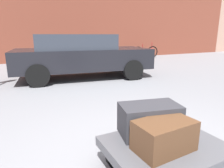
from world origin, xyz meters
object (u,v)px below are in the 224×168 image
at_px(bollard_kerb_far, 140,55).
at_px(duffel_bag_charcoal_rear_right, 149,119).
at_px(duffel_bag_brown_center, 164,136).
at_px(parked_car, 81,55).
at_px(bollard_kerb_mid, 117,56).
at_px(bollard_kerb_near, 90,57).
at_px(bicycle_leaning, 145,52).
at_px(luggage_cart, 165,150).

bearing_deg(bollard_kerb_far, duffel_bag_charcoal_rear_right, -123.68).
xyz_separation_m(duffel_bag_brown_center, parked_car, (0.83, 5.01, 0.27)).
bearing_deg(bollard_kerb_mid, bollard_kerb_near, 180.00).
bearing_deg(bollard_kerb_near, bicycle_leaning, 15.37).
distance_m(parked_car, bollard_kerb_far, 4.96).
bearing_deg(bollard_kerb_near, parked_car, -115.67).
xyz_separation_m(luggage_cart, bollard_kerb_near, (2.02, 7.62, 0.09)).
bearing_deg(bollard_kerb_far, duffel_bag_brown_center, -122.92).
relative_size(duffel_bag_charcoal_rear_right, bicycle_leaning, 0.36).
bearing_deg(duffel_bag_brown_center, bicycle_leaning, 52.56).
bearing_deg(bollard_kerb_near, luggage_cart, -104.88).
distance_m(luggage_cart, bollard_kerb_near, 7.88).
distance_m(parked_car, bicycle_leaning, 6.55).
bearing_deg(duffel_bag_charcoal_rear_right, bollard_kerb_near, 87.63).
bearing_deg(duffel_bag_brown_center, duffel_bag_charcoal_rear_right, 75.57).
bearing_deg(luggage_cart, bollard_kerb_mid, 65.22).
bearing_deg(duffel_bag_brown_center, luggage_cart, 37.73).
relative_size(parked_car, bollard_kerb_near, 6.24).
xyz_separation_m(duffel_bag_brown_center, bollard_kerb_mid, (3.60, 7.69, -0.12)).
bearing_deg(bollard_kerb_near, duffel_bag_charcoal_rear_right, -105.51).
height_order(luggage_cart, duffel_bag_brown_center, duffel_bag_brown_center).
xyz_separation_m(luggage_cart, bollard_kerb_mid, (3.52, 7.62, 0.09)).
bearing_deg(duffel_bag_brown_center, parked_car, 78.15).
relative_size(duffel_bag_brown_center, parked_car, 0.12).
bearing_deg(bollard_kerb_near, bollard_kerb_mid, 0.00).
distance_m(bicycle_leaning, bollard_kerb_near, 4.19).
distance_m(duffel_bag_brown_center, bollard_kerb_near, 7.98).
bearing_deg(duffel_bag_charcoal_rear_right, luggage_cart, -71.71).
bearing_deg(bollard_kerb_mid, duffel_bag_charcoal_rear_right, -115.63).
distance_m(duffel_bag_charcoal_rear_right, bollard_kerb_near, 7.65).
relative_size(luggage_cart, bollard_kerb_far, 1.59).
bearing_deg(bollard_kerb_mid, bicycle_leaning, 23.56).
height_order(duffel_bag_brown_center, bollard_kerb_near, bollard_kerb_near).
bearing_deg(luggage_cart, bollard_kerb_far, 57.29).
distance_m(luggage_cart, bicycle_leaning, 10.62).
bearing_deg(parked_car, luggage_cart, -98.49).
height_order(duffel_bag_charcoal_rear_right, bicycle_leaning, bicycle_leaning).
xyz_separation_m(parked_car, bicycle_leaning, (5.33, 3.79, -0.39)).
bearing_deg(bicycle_leaning, duffel_bag_brown_center, -124.95).
xyz_separation_m(duffel_bag_charcoal_rear_right, bicycle_leaning, (6.08, 8.48, -0.14)).
height_order(bicycle_leaning, bollard_kerb_far, bicycle_leaning).
bearing_deg(parked_car, duffel_bag_brown_center, -99.35).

